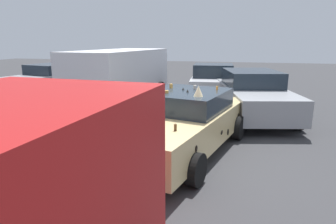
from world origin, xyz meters
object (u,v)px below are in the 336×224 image
art_car_decorated (182,122)px  parked_sedan_row_back_far (213,82)px  parked_van_behind_left (120,74)px  parked_sedan_far_left (50,79)px  parked_sedan_behind_right (253,94)px

art_car_decorated → parked_sedan_row_back_far: 6.68m
parked_van_behind_left → parked_sedan_row_back_far: 4.04m
art_car_decorated → parked_van_behind_left: size_ratio=0.89×
parked_van_behind_left → parked_sedan_far_left: bearing=76.5°
parked_van_behind_left → parked_sedan_behind_right: bearing=-95.4°
parked_sedan_row_back_far → parked_van_behind_left: bearing=116.6°
art_car_decorated → parked_sedan_behind_right: bearing=169.4°
parked_van_behind_left → parked_sedan_far_left: 4.43m
parked_van_behind_left → parked_sedan_row_back_far: parked_van_behind_left is taller
art_car_decorated → parked_sedan_far_left: art_car_decorated is taller
parked_sedan_far_left → parked_van_behind_left: bearing=83.7°
art_car_decorated → parked_sedan_row_back_far: bearing=-166.9°
parked_van_behind_left → parked_sedan_behind_right: (-0.88, -5.04, -0.44)m
parked_sedan_row_back_far → parked_sedan_behind_right: 3.39m
parked_sedan_behind_right → parked_sedan_far_left: bearing=-116.8°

